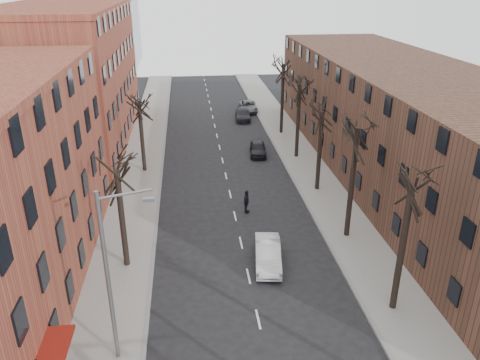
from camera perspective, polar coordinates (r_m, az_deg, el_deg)
name	(u,v)px	position (r m, az deg, el deg)	size (l,w,h in m)	color
sidewalk_left	(141,167)	(46.48, -11.93, 1.58)	(4.00, 90.00, 0.15)	gray
sidewalk_right	(302,160)	(47.61, 7.60, 2.43)	(4.00, 90.00, 0.15)	gray
building_left_far	(67,79)	(54.47, -20.38, 11.48)	(12.00, 28.00, 14.00)	brown
building_right	(407,125)	(44.31, 19.66, 6.36)	(12.00, 50.00, 10.00)	#523326
tree_right_b	(392,309)	(28.49, 18.05, -14.69)	(5.20, 5.20, 10.80)	black
tree_right_c	(346,236)	(34.58, 12.82, -6.71)	(5.20, 5.20, 11.60)	black
tree_right_d	(317,190)	(41.32, 9.33, -1.19)	(5.20, 5.20, 10.00)	black
tree_right_e	(296,157)	(48.45, 6.86, 2.76)	(5.20, 5.20, 10.80)	black
tree_right_f	(281,133)	(55.81, 5.02, 5.67)	(5.20, 5.20, 11.60)	black
tree_left_a	(127,266)	(31.42, -13.56, -10.15)	(5.20, 5.20, 9.50)	black
tree_left_b	(145,171)	(45.55, -11.51, 1.05)	(5.20, 5.20, 9.50)	black
streetlight	(111,272)	(22.01, -15.46, -10.76)	(2.45, 0.22, 9.03)	slate
silver_sedan	(268,254)	(30.41, 3.42, -9.00)	(1.59, 4.55, 1.50)	silver
parked_car_near	(258,148)	(48.68, 2.19, 3.89)	(1.64, 4.07, 1.39)	black
parked_car_mid	(243,115)	(60.96, 0.34, 7.98)	(1.88, 4.63, 1.34)	black
parked_car_far	(248,106)	(64.95, 1.02, 8.97)	(2.28, 4.94, 1.37)	#585B60
pedestrian_crossing	(246,202)	(36.53, 0.78, -2.66)	(1.11, 0.46, 1.89)	black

